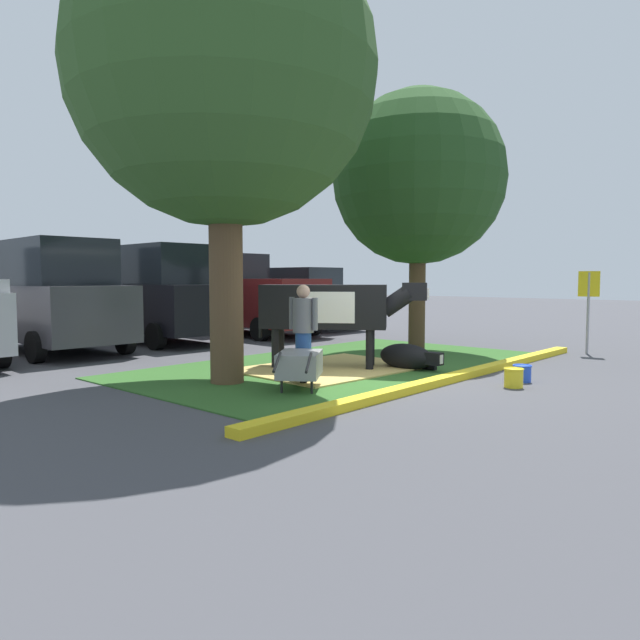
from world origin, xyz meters
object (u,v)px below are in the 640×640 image
suv_black (158,294)px  sedan_silver (302,299)px  shade_tree_right (418,179)px  shade_tree_left (224,73)px  parking_sign (589,296)px  pickup_truck_maroon (246,297)px  cow_holstein (329,307)px  suv_dark_grey (53,296)px  wheelbarrow (300,365)px  bucket_yellow (514,377)px  person_handler (303,330)px  calf_lying (407,357)px  bucket_blue (522,373)px

suv_black → sedan_silver: suv_black is taller
shade_tree_right → shade_tree_left: bearing=179.9°
parking_sign → pickup_truck_maroon: size_ratio=0.34×
cow_holstein → suv_dark_grey: 6.68m
wheelbarrow → bucket_yellow: 3.29m
person_handler → sedan_silver: size_ratio=0.35×
cow_holstein → calf_lying: 1.69m
calf_lying → pickup_truck_maroon: size_ratio=0.24×
shade_tree_right → sedan_silver: size_ratio=1.32×
bucket_blue → sedan_silver: size_ratio=0.07×
sedan_silver → parking_sign: bearing=-92.9°
shade_tree_left → suv_black: 7.56m
wheelbarrow → suv_black: bearing=72.7°
wheelbarrow → suv_black: (2.30, 7.39, 0.88)m
suv_dark_grey → calf_lying: bearing=-66.7°
parking_sign → pickup_truck_maroon: pickup_truck_maroon is taller
shade_tree_right → pickup_truck_maroon: 6.71m
cow_holstein → person_handler: (-1.30, -0.57, -0.30)m
parking_sign → bucket_blue: bearing=-175.3°
shade_tree_left → wheelbarrow: (0.36, -1.26, -4.44)m
wheelbarrow → pickup_truck_maroon: 9.08m
calf_lying → suv_black: 7.58m
cow_holstein → sedan_silver: size_ratio=0.62×
wheelbarrow → suv_black: size_ratio=0.31×
shade_tree_right → person_handler: bearing=-170.4°
bucket_blue → suv_dark_grey: size_ratio=0.07×
calf_lying → pickup_truck_maroon: (2.57, 7.46, 0.88)m
shade_tree_left → suv_dark_grey: bearing=91.0°
bucket_yellow → shade_tree_left: bearing=127.5°
calf_lying → parking_sign: bearing=-20.5°
wheelbarrow → bucket_blue: bearing=-36.8°
cow_holstein → suv_black: bearing=86.1°
shade_tree_right → suv_dark_grey: (-5.64, 6.04, -2.65)m
suv_black → bucket_blue: bearing=-86.3°
bucket_blue → suv_dark_grey: (-3.39, 9.48, 1.12)m
shade_tree_right → bucket_blue: 5.58m
sedan_silver → shade_tree_right: bearing=-113.0°
shade_tree_right → calf_lying: shade_tree_right is taller
calf_lying → pickup_truck_maroon: pickup_truck_maroon is taller
pickup_truck_maroon → bucket_blue: bearing=-104.0°
calf_lying → suv_black: size_ratio=0.28×
sedan_silver → suv_black: bearing=179.5°
shade_tree_left → bucket_yellow: (2.72, -3.55, -4.67)m
suv_dark_grey → pickup_truck_maroon: (5.76, 0.05, -0.16)m
parking_sign → suv_dark_grey: (-7.76, 9.12, -0.02)m
calf_lying → parking_sign: parking_sign is taller
person_handler → sedan_silver: 9.94m
calf_lying → bucket_yellow: bearing=-99.3°
shade_tree_left → cow_holstein: 4.31m
cow_holstein → person_handler: bearing=-156.3°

